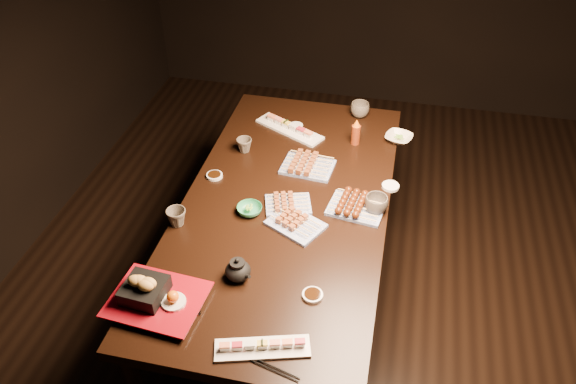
{
  "coord_description": "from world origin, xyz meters",
  "views": [
    {
      "loc": [
        0.01,
        -1.71,
        2.35
      ],
      "look_at": [
        -0.41,
        0.2,
        0.77
      ],
      "focal_mm": 35.0,
      "sensor_mm": 36.0,
      "label": 1
    }
  ],
  "objects_px": {
    "sushi_platter_near": "(262,346)",
    "condiment_bottle": "(356,132)",
    "dining_table": "(286,261)",
    "teacup_near_left": "(177,217)",
    "tempura_tray": "(156,292)",
    "yakitori_plate_center": "(288,201)",
    "sushi_platter_far": "(289,127)",
    "edamame_bowl_green": "(250,210)",
    "teacup_far_left": "(244,145)",
    "teapot": "(238,269)",
    "yakitori_plate_right": "(296,221)",
    "edamame_bowl_cream": "(399,138)",
    "yakitori_plate_left": "(308,163)",
    "teacup_far_right": "(360,110)",
    "teacup_mid_right": "(376,204)"
  },
  "relations": [
    {
      "from": "yakitori_plate_left",
      "to": "condiment_bottle",
      "type": "height_order",
      "value": "condiment_bottle"
    },
    {
      "from": "yakitori_plate_left",
      "to": "teacup_far_left",
      "type": "bearing_deg",
      "value": 172.92
    },
    {
      "from": "yakitori_plate_left",
      "to": "teacup_far_right",
      "type": "relative_size",
      "value": 2.38
    },
    {
      "from": "sushi_platter_near",
      "to": "sushi_platter_far",
      "type": "xyz_separation_m",
      "value": [
        -0.2,
        1.35,
        0.0
      ]
    },
    {
      "from": "sushi_platter_far",
      "to": "edamame_bowl_green",
      "type": "relative_size",
      "value": 3.51
    },
    {
      "from": "sushi_platter_far",
      "to": "teacup_far_left",
      "type": "bearing_deg",
      "value": 80.42
    },
    {
      "from": "teacup_near_left",
      "to": "teacup_far_left",
      "type": "distance_m",
      "value": 0.6
    },
    {
      "from": "yakitori_plate_right",
      "to": "edamame_bowl_cream",
      "type": "bearing_deg",
      "value": 90.39
    },
    {
      "from": "sushi_platter_near",
      "to": "teapot",
      "type": "bearing_deg",
      "value": 104.04
    },
    {
      "from": "yakitori_plate_center",
      "to": "edamame_bowl_green",
      "type": "xyz_separation_m",
      "value": [
        -0.15,
        -0.08,
        -0.01
      ]
    },
    {
      "from": "condiment_bottle",
      "to": "dining_table",
      "type": "bearing_deg",
      "value": -114.42
    },
    {
      "from": "edamame_bowl_cream",
      "to": "tempura_tray",
      "type": "distance_m",
      "value": 1.49
    },
    {
      "from": "yakitori_plate_left",
      "to": "tempura_tray",
      "type": "distance_m",
      "value": 1.0
    },
    {
      "from": "sushi_platter_far",
      "to": "yakitori_plate_right",
      "type": "height_order",
      "value": "yakitori_plate_right"
    },
    {
      "from": "yakitori_plate_center",
      "to": "edamame_bowl_green",
      "type": "bearing_deg",
      "value": -168.85
    },
    {
      "from": "teacup_near_left",
      "to": "tempura_tray",
      "type": "bearing_deg",
      "value": -78.36
    },
    {
      "from": "dining_table",
      "to": "edamame_bowl_cream",
      "type": "relative_size",
      "value": 13.5
    },
    {
      "from": "teapot",
      "to": "yakitori_plate_center",
      "type": "bearing_deg",
      "value": 109.39
    },
    {
      "from": "teacup_mid_right",
      "to": "teapot",
      "type": "height_order",
      "value": "teapot"
    },
    {
      "from": "edamame_bowl_cream",
      "to": "tempura_tray",
      "type": "relative_size",
      "value": 0.4
    },
    {
      "from": "yakitori_plate_center",
      "to": "teacup_near_left",
      "type": "bearing_deg",
      "value": -169.84
    },
    {
      "from": "edamame_bowl_cream",
      "to": "teacup_mid_right",
      "type": "relative_size",
      "value": 1.32
    },
    {
      "from": "teacup_mid_right",
      "to": "yakitori_plate_center",
      "type": "bearing_deg",
      "value": -173.14
    },
    {
      "from": "sushi_platter_near",
      "to": "yakitori_plate_center",
      "type": "relative_size",
      "value": 1.63
    },
    {
      "from": "yakitori_plate_right",
      "to": "edamame_bowl_green",
      "type": "relative_size",
      "value": 2.04
    },
    {
      "from": "edamame_bowl_green",
      "to": "teapot",
      "type": "distance_m",
      "value": 0.38
    },
    {
      "from": "tempura_tray",
      "to": "condiment_bottle",
      "type": "height_order",
      "value": "condiment_bottle"
    },
    {
      "from": "yakitori_plate_center",
      "to": "condiment_bottle",
      "type": "height_order",
      "value": "condiment_bottle"
    },
    {
      "from": "teapot",
      "to": "sushi_platter_near",
      "type": "bearing_deg",
      "value": -28.73
    },
    {
      "from": "tempura_tray",
      "to": "teacup_near_left",
      "type": "bearing_deg",
      "value": 106.15
    },
    {
      "from": "yakitori_plate_center",
      "to": "teapot",
      "type": "xyz_separation_m",
      "value": [
        -0.09,
        -0.45,
        0.02
      ]
    },
    {
      "from": "sushi_platter_far",
      "to": "teapot",
      "type": "distance_m",
      "value": 1.05
    },
    {
      "from": "edamame_bowl_green",
      "to": "tempura_tray",
      "type": "bearing_deg",
      "value": -109.01
    },
    {
      "from": "sushi_platter_near",
      "to": "teacup_far_left",
      "type": "distance_m",
      "value": 1.18
    },
    {
      "from": "sushi_platter_near",
      "to": "condiment_bottle",
      "type": "xyz_separation_m",
      "value": [
        0.15,
        1.3,
        0.05
      ]
    },
    {
      "from": "dining_table",
      "to": "teapot",
      "type": "bearing_deg",
      "value": -85.64
    },
    {
      "from": "condiment_bottle",
      "to": "teacup_mid_right",
      "type": "bearing_deg",
      "value": -73.25
    },
    {
      "from": "yakitori_plate_right",
      "to": "teacup_far_right",
      "type": "height_order",
      "value": "teacup_far_right"
    },
    {
      "from": "edamame_bowl_green",
      "to": "teacup_far_left",
      "type": "relative_size",
      "value": 1.43
    },
    {
      "from": "dining_table",
      "to": "condiment_bottle",
      "type": "distance_m",
      "value": 0.74
    },
    {
      "from": "yakitori_plate_center",
      "to": "yakitori_plate_left",
      "type": "xyz_separation_m",
      "value": [
        0.03,
        0.29,
        0.01
      ]
    },
    {
      "from": "teacup_far_left",
      "to": "sushi_platter_far",
      "type": "bearing_deg",
      "value": 52.79
    },
    {
      "from": "yakitori_plate_center",
      "to": "edamame_bowl_green",
      "type": "distance_m",
      "value": 0.17
    },
    {
      "from": "dining_table",
      "to": "teacup_near_left",
      "type": "xyz_separation_m",
      "value": [
        -0.42,
        -0.24,
        0.41
      ]
    },
    {
      "from": "sushi_platter_near",
      "to": "condiment_bottle",
      "type": "distance_m",
      "value": 1.31
    },
    {
      "from": "edamame_bowl_green",
      "to": "tempura_tray",
      "type": "distance_m",
      "value": 0.59
    },
    {
      "from": "yakitori_plate_center",
      "to": "sushi_platter_far",
      "type": "bearing_deg",
      "value": 84.99
    },
    {
      "from": "yakitori_plate_center",
      "to": "dining_table",
      "type": "bearing_deg",
      "value": 111.66
    },
    {
      "from": "teacup_near_left",
      "to": "teacup_mid_right",
      "type": "xyz_separation_m",
      "value": [
        0.81,
        0.26,
        0.0
      ]
    },
    {
      "from": "yakitori_plate_right",
      "to": "teapot",
      "type": "xyz_separation_m",
      "value": [
        -0.15,
        -0.33,
        0.02
      ]
    }
  ]
}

